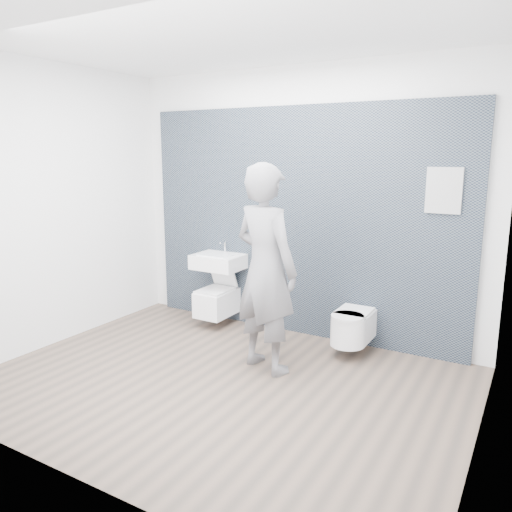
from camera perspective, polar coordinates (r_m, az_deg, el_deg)
The scene contains 8 objects.
ground at distance 4.41m, azimuth -4.05°, elevation -14.25°, with size 4.00×4.00×0.00m, color brown.
room_shell at distance 3.97m, azimuth -4.41°, elevation 8.97°, with size 4.00×4.00×4.00m.
tile_wall at distance 5.58m, azimuth 4.54°, elevation -8.51°, with size 3.60×0.06×2.40m, color black.
washbasin at distance 5.60m, azimuth -4.35°, elevation -0.60°, with size 0.54×0.40×0.40m.
toilet_square at distance 5.68m, azimuth -4.49°, elevation -5.09°, with size 0.33×0.48×0.63m.
toilet_rounded at distance 4.96m, azimuth 10.86°, elevation -7.96°, with size 0.33×0.56×0.30m.
info_placard at distance 5.13m, azimuth 19.38°, elevation -11.04°, with size 0.31×0.03×0.41m, color silver.
visitor at distance 4.38m, azimuth 1.11°, elevation -1.51°, with size 0.68×0.44×1.85m, color slate.
Camera 1 is at (2.25, -3.27, 1.93)m, focal length 35.00 mm.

